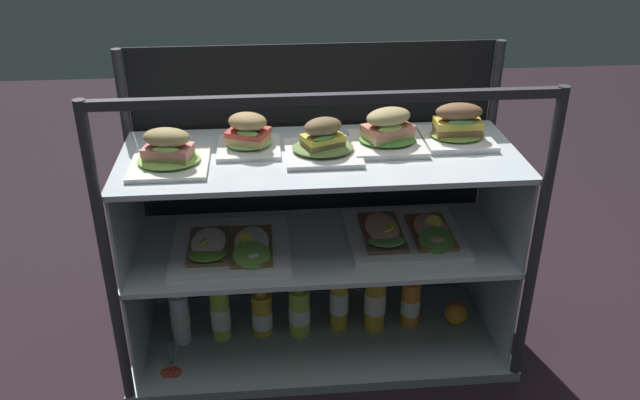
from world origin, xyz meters
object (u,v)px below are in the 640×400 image
plated_roll_sandwich_far_right (388,133)px  juice_bottle_front_left_end (180,316)px  plated_roll_sandwich_far_left (323,143)px  kitchen_scissors (172,368)px  juice_bottle_near_post (220,312)px  orange_fruit_beside_bottles (456,313)px  plated_roll_sandwich_left_of_center (168,154)px  juice_bottle_back_center (411,302)px  plated_roll_sandwich_near_right_corner (458,128)px  plated_roll_sandwich_right_of_center (248,136)px  juice_bottle_front_second (339,301)px  juice_bottle_back_right (300,310)px  juice_bottle_front_fourth (375,301)px  open_sandwich_tray_near_left_corner (231,246)px  open_sandwich_tray_near_right_corner (405,234)px  juice_bottle_tucked_behind (262,312)px

plated_roll_sandwich_far_right → juice_bottle_front_left_end: size_ratio=0.95×
plated_roll_sandwich_far_left → kitchen_scissors: 0.81m
juice_bottle_near_post → orange_fruit_beside_bottles: 0.76m
kitchen_scissors → orange_fruit_beside_bottles: bearing=8.9°
plated_roll_sandwich_left_of_center → juice_bottle_near_post: size_ratio=0.83×
orange_fruit_beside_bottles → kitchen_scissors: 0.91m
plated_roll_sandwich_left_of_center → plated_roll_sandwich_far_left: same height
juice_bottle_near_post → juice_bottle_back_center: juice_bottle_near_post is taller
plated_roll_sandwich_near_right_corner → juice_bottle_front_left_end: (-0.83, -0.04, -0.58)m
plated_roll_sandwich_right_of_center → juice_bottle_front_second: size_ratio=0.76×
plated_roll_sandwich_far_right → plated_roll_sandwich_near_right_corner: (0.21, 0.02, 0.00)m
plated_roll_sandwich_left_of_center → plated_roll_sandwich_far_right: 0.60m
juice_bottle_front_left_end → juice_bottle_back_center: bearing=1.7°
juice_bottle_back_right → juice_bottle_front_fourth: bearing=1.0°
open_sandwich_tray_near_left_corner → juice_bottle_back_right: 0.34m
plated_roll_sandwich_right_of_center → juice_bottle_front_fourth: plated_roll_sandwich_right_of_center is taller
open_sandwich_tray_near_right_corner → juice_bottle_back_right: size_ratio=1.58×
plated_roll_sandwich_far_right → juice_bottle_near_post: plated_roll_sandwich_far_right is taller
plated_roll_sandwich_near_right_corner → juice_bottle_front_fourth: bearing=-171.3°
plated_roll_sandwich_near_right_corner → juice_bottle_front_fourth: (-0.22, -0.03, -0.57)m
open_sandwich_tray_near_right_corner → juice_bottle_back_right: (-0.32, 0.01, -0.27)m
open_sandwich_tray_near_right_corner → juice_bottle_front_second: size_ratio=1.48×
plated_roll_sandwich_far_left → juice_bottle_front_second: 0.57m
plated_roll_sandwich_far_left → juice_bottle_back_right: (-0.07, 0.02, -0.57)m
juice_bottle_tucked_behind → juice_bottle_back_center: size_ratio=1.03×
plated_roll_sandwich_far_right → juice_bottle_front_fourth: (-0.02, -0.02, -0.57)m
juice_bottle_front_second → juice_bottle_front_fourth: 0.11m
juice_bottle_back_right → orange_fruit_beside_bottles: (0.51, 0.00, -0.05)m
juice_bottle_back_right → orange_fruit_beside_bottles: juice_bottle_back_right is taller
open_sandwich_tray_near_left_corner → juice_bottle_tucked_behind: 0.29m
plated_roll_sandwich_near_right_corner → juice_bottle_back_right: plated_roll_sandwich_near_right_corner is taller
juice_bottle_front_left_end → juice_bottle_back_right: bearing=0.9°
plated_roll_sandwich_far_left → plated_roll_sandwich_near_right_corner: (0.39, 0.06, 0.01)m
juice_bottle_front_second → juice_bottle_near_post: bearing=-177.5°
juice_bottle_back_right → orange_fruit_beside_bottles: size_ratio=2.88×
juice_bottle_tucked_behind → juice_bottle_back_center: (0.48, 0.00, 0.01)m
juice_bottle_tucked_behind → juice_bottle_front_fourth: juice_bottle_front_fourth is taller
plated_roll_sandwich_right_of_center → juice_bottle_front_fourth: size_ratio=0.72×
plated_roll_sandwich_far_left → juice_bottle_back_right: size_ratio=0.96×
juice_bottle_front_second → kitchen_scissors: size_ratio=1.40×
juice_bottle_front_left_end → juice_bottle_front_fourth: size_ratio=0.88×
plated_roll_sandwich_left_of_center → orange_fruit_beside_bottles: (0.85, 0.07, -0.63)m
plated_roll_sandwich_near_right_corner → plated_roll_sandwich_left_of_center: bearing=-172.7°
juice_bottle_near_post → juice_bottle_front_fourth: (0.49, 0.00, 0.01)m
plated_roll_sandwich_right_of_center → juice_bottle_tucked_behind: plated_roll_sandwich_right_of_center is taller
plated_roll_sandwich_right_of_center → plated_roll_sandwich_far_right: 0.39m
open_sandwich_tray_near_left_corner → plated_roll_sandwich_right_of_center: bearing=46.6°
juice_bottle_back_center → juice_bottle_near_post: bearing=-178.6°
plated_roll_sandwich_far_right → juice_bottle_front_fourth: 0.57m
juice_bottle_tucked_behind → kitchen_scissors: 0.32m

